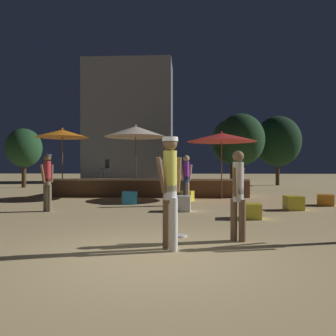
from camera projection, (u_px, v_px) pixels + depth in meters
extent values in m
plane|color=tan|center=(149.00, 257.00, 4.97)|extent=(120.00, 120.00, 0.00)
cube|color=brown|center=(152.00, 187.00, 15.86)|extent=(8.88, 2.62, 0.75)
cube|color=#CCB793|center=(149.00, 180.00, 14.59)|extent=(8.88, 0.12, 0.08)
cylinder|color=brown|center=(136.00, 167.00, 14.66)|extent=(0.05, 0.05, 2.71)
cone|color=beige|center=(136.00, 132.00, 14.66)|extent=(2.80, 2.80, 0.48)
sphere|color=beige|center=(136.00, 125.00, 14.65)|extent=(0.08, 0.08, 0.08)
cylinder|color=brown|center=(221.00, 170.00, 14.03)|extent=(0.05, 0.05, 2.45)
cone|color=red|center=(222.00, 137.00, 14.02)|extent=(2.99, 2.99, 0.38)
sphere|color=red|center=(222.00, 132.00, 14.02)|extent=(0.08, 0.08, 0.08)
cylinder|color=brown|center=(62.00, 167.00, 14.80)|extent=(0.05, 0.05, 2.70)
cone|color=orange|center=(62.00, 134.00, 14.80)|extent=(2.37, 2.37, 0.36)
sphere|color=orange|center=(62.00, 129.00, 14.80)|extent=(0.08, 0.08, 0.08)
cube|color=orange|center=(325.00, 200.00, 11.59)|extent=(0.71, 0.71, 0.39)
cube|color=yellow|center=(187.00, 196.00, 13.16)|extent=(0.57, 0.57, 0.40)
cube|color=yellow|center=(294.00, 203.00, 10.37)|extent=(0.56, 0.56, 0.44)
cube|color=#2D9EDB|center=(130.00, 198.00, 12.10)|extent=(0.56, 0.56, 0.46)
cube|color=white|center=(182.00, 203.00, 10.11)|extent=(0.52, 0.52, 0.47)
cube|color=yellow|center=(250.00, 211.00, 8.67)|extent=(0.60, 0.60, 0.40)
cylinder|color=brown|center=(242.00, 221.00, 5.98)|extent=(0.13, 0.13, 0.77)
cylinder|color=brown|center=(234.00, 220.00, 6.07)|extent=(0.13, 0.13, 0.77)
cylinder|color=white|center=(238.00, 195.00, 6.03)|extent=(0.20, 0.20, 0.24)
cylinder|color=beige|center=(238.00, 178.00, 6.03)|extent=(0.20, 0.20, 0.59)
cylinder|color=brown|center=(241.00, 181.00, 6.16)|extent=(0.17, 0.22, 0.53)
cylinder|color=brown|center=(235.00, 182.00, 5.89)|extent=(0.13, 0.15, 0.53)
sphere|color=brown|center=(238.00, 156.00, 6.02)|extent=(0.21, 0.21, 0.21)
cylinder|color=tan|center=(187.00, 194.00, 11.47)|extent=(0.13, 0.13, 0.82)
cylinder|color=#2D4C7F|center=(185.00, 194.00, 11.62)|extent=(0.13, 0.13, 0.82)
cylinder|color=#2D4C7F|center=(186.00, 180.00, 11.55)|extent=(0.21, 0.21, 0.24)
cylinder|color=purple|center=(186.00, 170.00, 11.54)|extent=(0.21, 0.21, 0.63)
cylinder|color=tan|center=(190.00, 172.00, 11.62)|extent=(0.17, 0.14, 0.57)
cylinder|color=tan|center=(182.00, 172.00, 11.46)|extent=(0.19, 0.16, 0.57)
sphere|color=tan|center=(186.00, 158.00, 11.54)|extent=(0.22, 0.22, 0.22)
cylinder|color=brown|center=(167.00, 223.00, 5.44)|extent=(0.13, 0.13, 0.87)
cylinder|color=white|center=(174.00, 224.00, 5.30)|extent=(0.13, 0.13, 0.87)
cylinder|color=white|center=(170.00, 192.00, 5.37)|extent=(0.22, 0.22, 0.24)
cylinder|color=#D8D14C|center=(170.00, 171.00, 5.37)|extent=(0.22, 0.22, 0.67)
cylinder|color=brown|center=(161.00, 175.00, 5.25)|extent=(0.21, 0.20, 0.59)
cylinder|color=brown|center=(178.00, 175.00, 5.49)|extent=(0.14, 0.14, 0.60)
sphere|color=brown|center=(170.00, 144.00, 5.37)|extent=(0.24, 0.24, 0.24)
cylinder|color=white|center=(170.00, 139.00, 5.37)|extent=(0.26, 0.26, 0.07)
cylinder|color=#72664C|center=(45.00, 198.00, 10.09)|extent=(0.13, 0.13, 0.82)
cylinder|color=#72664C|center=(49.00, 198.00, 10.00)|extent=(0.13, 0.13, 0.82)
cylinder|color=#72664C|center=(47.00, 182.00, 10.04)|extent=(0.21, 0.21, 0.24)
cylinder|color=#B22D33|center=(47.00, 171.00, 10.04)|extent=(0.21, 0.21, 0.63)
cylinder|color=brown|center=(43.00, 174.00, 9.89)|extent=(0.15, 0.20, 0.56)
cylinder|color=brown|center=(52.00, 173.00, 10.19)|extent=(0.12, 0.13, 0.56)
sphere|color=brown|center=(47.00, 157.00, 10.04)|extent=(0.22, 0.22, 0.22)
cylinder|color=#333842|center=(47.00, 155.00, 10.04)|extent=(0.25, 0.25, 0.07)
cylinder|color=#2D3338|center=(100.00, 173.00, 15.63)|extent=(0.02, 0.02, 0.45)
cylinder|color=#2D3338|center=(104.00, 173.00, 15.43)|extent=(0.02, 0.02, 0.45)
cylinder|color=#2D3338|center=(105.00, 173.00, 15.85)|extent=(0.02, 0.02, 0.45)
cylinder|color=#2D3338|center=(109.00, 173.00, 15.65)|extent=(0.02, 0.02, 0.45)
cylinder|color=#2D3338|center=(105.00, 169.00, 15.64)|extent=(0.40, 0.40, 0.02)
cube|color=#2D3338|center=(108.00, 164.00, 15.77)|extent=(0.30, 0.25, 0.45)
cylinder|color=#47474C|center=(168.00, 173.00, 15.69)|extent=(0.02, 0.02, 0.45)
cylinder|color=#47474C|center=(169.00, 173.00, 15.98)|extent=(0.02, 0.02, 0.45)
cylinder|color=#47474C|center=(161.00, 173.00, 15.73)|extent=(0.02, 0.02, 0.45)
cylinder|color=#47474C|center=(163.00, 173.00, 16.03)|extent=(0.02, 0.02, 0.45)
cylinder|color=#47474C|center=(165.00, 169.00, 15.86)|extent=(0.40, 0.40, 0.02)
cube|color=#47474C|center=(162.00, 164.00, 15.88)|extent=(0.07, 0.36, 0.45)
cylinder|color=white|center=(180.00, 236.00, 6.42)|extent=(0.27, 0.27, 0.03)
cylinder|color=#3D2B1C|center=(278.00, 173.00, 24.25)|extent=(0.28, 0.28, 1.75)
ellipsoid|color=black|center=(278.00, 141.00, 24.24)|extent=(3.38, 3.38, 3.72)
cylinder|color=#3D2B1C|center=(241.00, 174.00, 21.55)|extent=(0.28, 0.28, 1.76)
ellipsoid|color=#19381E|center=(241.00, 140.00, 21.55)|extent=(3.11, 3.11, 3.42)
cylinder|color=#3D2B1C|center=(232.00, 172.00, 26.25)|extent=(0.28, 0.28, 1.95)
ellipsoid|color=#19381E|center=(232.00, 141.00, 26.24)|extent=(3.30, 3.30, 3.63)
cylinder|color=#3D2B1C|center=(24.00, 176.00, 21.57)|extent=(0.28, 0.28, 1.58)
ellipsoid|color=#1E4223|center=(24.00, 148.00, 21.56)|extent=(2.32, 2.32, 2.55)
cube|color=gray|center=(129.00, 122.00, 30.43)|extent=(7.92, 4.24, 11.00)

